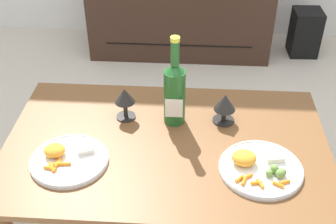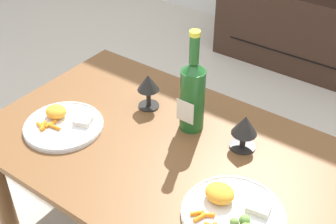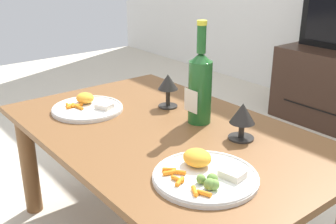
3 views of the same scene
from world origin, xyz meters
TOP-DOWN VIEW (x-y plane):
  - dining_table at (0.00, 0.00)m, footprint 1.21×0.76m
  - wine_bottle at (0.02, 0.14)m, footprint 0.08×0.09m
  - goblet_left at (-0.17, 0.15)m, footprint 0.08×0.08m
  - goblet_right at (0.22, 0.15)m, footprint 0.09×0.09m
  - dinner_plate_left at (-0.34, -0.12)m, footprint 0.28×0.28m
  - dinner_plate_right at (0.33, -0.12)m, footprint 0.29×0.29m

SIDE VIEW (x-z plane):
  - dining_table at x=0.00m, z-range 0.16..0.65m
  - dinner_plate_left at x=-0.34m, z-range 0.47..0.52m
  - dinner_plate_right at x=0.33m, z-range 0.47..0.53m
  - goblet_right at x=0.22m, z-range 0.50..0.63m
  - goblet_left at x=-0.17m, z-range 0.51..0.65m
  - wine_bottle at x=0.02m, z-range 0.44..0.81m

